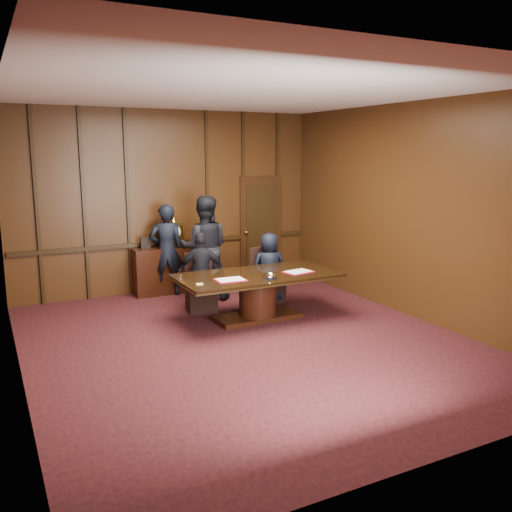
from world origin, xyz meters
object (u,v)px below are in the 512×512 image
Objects in this scene: sideboard at (174,267)px; witness_left at (167,250)px; conference_table at (257,289)px; signatory_right at (269,268)px; witness_right at (204,248)px; signatory_left at (202,272)px.

sideboard is 0.46m from witness_left.
sideboard reaches higher than conference_table.
conference_table is at bearing -75.06° from sideboard.
sideboard reaches higher than signatory_right.
witness_left is (-0.20, -0.16, 0.39)m from sideboard.
witness_right is at bearing -25.30° from signatory_right.
sideboard reaches higher than signatory_left.
witness_right reaches higher than witness_left.
witness_right is at bearing -98.01° from signatory_left.
signatory_right is at bearing 50.91° from conference_table.
witness_left is at bearing -24.50° from witness_right.
sideboard is 2.00m from signatory_right.
signatory_left is at bearing -91.01° from sideboard.
witness_left reaches higher than sideboard.
conference_table is 1.05m from signatory_left.
signatory_right is 0.74× the size of witness_left.
conference_table is at bearing 146.01° from signatory_left.
sideboard is 0.61× the size of conference_table.
sideboard is at bearing -42.59° from witness_right.
signatory_left is at bearing 14.61° from signatory_right.
signatory_left is 0.79× the size of witness_left.
conference_table is 2.35m from witness_left.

